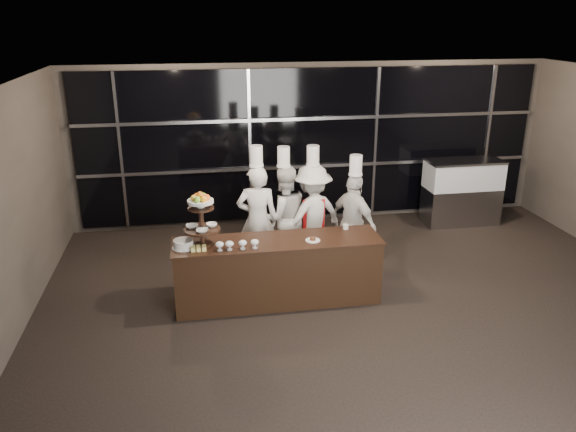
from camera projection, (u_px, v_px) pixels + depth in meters
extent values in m
plane|color=black|center=(403.00, 366.00, 6.45)|extent=(10.00, 10.00, 0.00)
plane|color=black|center=(424.00, 103.00, 5.42)|extent=(10.00, 10.00, 0.00)
plane|color=#473F38|center=(313.00, 144.00, 10.57)|extent=(9.00, 0.00, 9.00)
cube|color=black|center=(313.00, 145.00, 10.51)|extent=(8.60, 0.04, 2.80)
cube|color=#A5A5AA|center=(314.00, 166.00, 10.60)|extent=(8.60, 0.06, 0.06)
cube|color=#A5A5AA|center=(314.00, 118.00, 10.30)|extent=(8.60, 0.06, 0.06)
cube|color=#A5A5AA|center=(121.00, 152.00, 9.92)|extent=(0.05, 0.05, 2.80)
cube|color=#A5A5AA|center=(250.00, 147.00, 10.29)|extent=(0.05, 0.05, 2.80)
cube|color=#A5A5AA|center=(375.00, 143.00, 10.68)|extent=(0.05, 0.05, 2.80)
cube|color=#A5A5AA|center=(487.00, 138.00, 11.05)|extent=(0.05, 0.05, 2.80)
cube|color=black|center=(277.00, 272.00, 7.77)|extent=(2.80, 0.70, 0.90)
cube|color=black|center=(277.00, 241.00, 7.61)|extent=(2.84, 0.74, 0.03)
cylinder|color=black|center=(203.00, 244.00, 7.44)|extent=(0.24, 0.24, 0.03)
cylinder|color=black|center=(202.00, 220.00, 7.33)|extent=(0.06, 0.06, 0.70)
cylinder|color=black|center=(202.00, 230.00, 7.37)|extent=(0.48, 0.48, 0.02)
cylinder|color=black|center=(201.00, 208.00, 7.27)|extent=(0.34, 0.34, 0.02)
cylinder|color=white|center=(201.00, 205.00, 7.26)|extent=(0.10, 0.10, 0.06)
cylinder|color=white|center=(200.00, 201.00, 7.24)|extent=(0.34, 0.34, 0.04)
sphere|color=#F75A14|center=(207.00, 198.00, 7.24)|extent=(0.09, 0.09, 0.09)
sphere|color=#6DA52A|center=(203.00, 196.00, 7.29)|extent=(0.09, 0.09, 0.09)
sphere|color=orange|center=(197.00, 196.00, 7.28)|extent=(0.09, 0.09, 0.09)
sphere|color=yellow|center=(194.00, 198.00, 7.21)|extent=(0.09, 0.09, 0.09)
sphere|color=#7EBF31|center=(197.00, 200.00, 7.15)|extent=(0.09, 0.09, 0.09)
sphere|color=orange|center=(204.00, 199.00, 7.16)|extent=(0.09, 0.09, 0.09)
sphere|color=orange|center=(200.00, 195.00, 7.21)|extent=(0.09, 0.09, 0.09)
imported|color=white|center=(192.00, 226.00, 7.40)|extent=(0.16, 0.16, 0.04)
imported|color=white|center=(212.00, 225.00, 7.44)|extent=(0.15, 0.15, 0.05)
imported|color=white|center=(202.00, 231.00, 7.25)|extent=(0.16, 0.16, 0.04)
cylinder|color=silver|center=(220.00, 250.00, 7.28)|extent=(0.07, 0.07, 0.01)
cylinder|color=silver|center=(220.00, 248.00, 7.26)|extent=(0.02, 0.02, 0.05)
ellipsoid|color=silver|center=(219.00, 244.00, 7.25)|extent=(0.11, 0.11, 0.08)
ellipsoid|color=green|center=(219.00, 244.00, 7.25)|extent=(0.08, 0.08, 0.05)
cylinder|color=silver|center=(230.00, 249.00, 7.30)|extent=(0.07, 0.07, 0.01)
cylinder|color=silver|center=(230.00, 247.00, 7.29)|extent=(0.02, 0.02, 0.05)
ellipsoid|color=silver|center=(229.00, 244.00, 7.27)|extent=(0.11, 0.11, 0.08)
ellipsoid|color=red|center=(229.00, 243.00, 7.27)|extent=(0.08, 0.08, 0.05)
cylinder|color=silver|center=(243.00, 249.00, 7.32)|extent=(0.07, 0.07, 0.01)
cylinder|color=silver|center=(243.00, 246.00, 7.31)|extent=(0.02, 0.02, 0.05)
ellipsoid|color=silver|center=(243.00, 243.00, 7.30)|extent=(0.11, 0.11, 0.08)
ellipsoid|color=beige|center=(243.00, 243.00, 7.29)|extent=(0.08, 0.08, 0.05)
cylinder|color=silver|center=(255.00, 248.00, 7.35)|extent=(0.07, 0.07, 0.01)
cylinder|color=silver|center=(255.00, 246.00, 7.34)|extent=(0.02, 0.02, 0.05)
ellipsoid|color=silver|center=(255.00, 242.00, 7.32)|extent=(0.11, 0.11, 0.08)
ellipsoid|color=#52271A|center=(255.00, 242.00, 7.32)|extent=(0.08, 0.08, 0.05)
cylinder|color=white|center=(184.00, 247.00, 7.36)|extent=(0.30, 0.30, 0.01)
cylinder|color=silver|center=(183.00, 244.00, 7.34)|extent=(0.26, 0.26, 0.10)
cube|color=#FFEA7C|center=(193.00, 250.00, 7.23)|extent=(0.05, 0.06, 0.05)
cube|color=#FFEA7C|center=(199.00, 249.00, 7.24)|extent=(0.05, 0.06, 0.05)
cube|color=#FFEA7C|center=(204.00, 249.00, 7.25)|extent=(0.05, 0.06, 0.05)
cube|color=#FFEA7C|center=(193.00, 248.00, 7.30)|extent=(0.05, 0.06, 0.05)
cube|color=#FFEA7C|center=(199.00, 247.00, 7.31)|extent=(0.05, 0.06, 0.05)
cube|color=#FFEA7C|center=(204.00, 247.00, 7.32)|extent=(0.05, 0.06, 0.05)
cylinder|color=white|center=(313.00, 240.00, 7.59)|extent=(0.20, 0.20, 0.01)
cylinder|color=#4C2814|center=(313.00, 239.00, 7.58)|extent=(0.08, 0.08, 0.04)
cylinder|color=white|center=(346.00, 227.00, 7.99)|extent=(0.08, 0.08, 0.07)
cube|color=#A5A5AA|center=(460.00, 205.00, 10.75)|extent=(1.40, 0.60, 0.70)
cube|color=silver|center=(464.00, 175.00, 10.55)|extent=(1.40, 0.60, 0.50)
cube|color=#FFC67F|center=(464.00, 175.00, 10.55)|extent=(1.30, 0.50, 0.40)
cube|color=#A5A5AA|center=(465.00, 161.00, 10.46)|extent=(1.42, 0.62, 0.04)
imported|color=silver|center=(258.00, 220.00, 8.52)|extent=(0.67, 0.49, 1.71)
cylinder|color=white|center=(256.00, 156.00, 8.18)|extent=(0.19, 0.19, 0.30)
cylinder|color=white|center=(256.00, 165.00, 8.23)|extent=(0.21, 0.21, 0.03)
imported|color=silver|center=(284.00, 217.00, 8.78)|extent=(0.90, 0.75, 1.64)
cylinder|color=white|center=(284.00, 156.00, 8.45)|extent=(0.19, 0.19, 0.30)
cylinder|color=white|center=(284.00, 166.00, 8.50)|extent=(0.21, 0.21, 0.03)
imported|color=white|center=(312.00, 216.00, 8.80)|extent=(1.22, 0.98, 1.65)
cylinder|color=white|center=(313.00, 155.00, 8.47)|extent=(0.19, 0.19, 0.30)
cylinder|color=white|center=(313.00, 165.00, 8.52)|extent=(0.21, 0.21, 0.03)
cube|color=#B60E11|center=(314.00, 218.00, 8.69)|extent=(0.34, 0.03, 0.62)
imported|color=silver|center=(353.00, 223.00, 8.67)|extent=(0.78, 0.97, 1.54)
cylinder|color=white|center=(356.00, 165.00, 8.36)|extent=(0.19, 0.19, 0.30)
cylinder|color=white|center=(355.00, 174.00, 8.41)|extent=(0.21, 0.21, 0.03)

